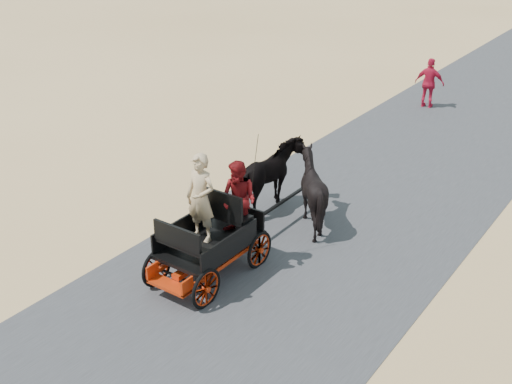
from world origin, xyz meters
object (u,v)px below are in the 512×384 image
Objects in this scene: carriage at (209,259)px; horse_left at (272,179)px; horse_right at (312,190)px; pedestrian at (429,83)px.

carriage is 1.20× the size of horse_left.
horse_left reaches higher than carriage.
horse_right is at bearing -180.00° from horse_left.
horse_right is at bearing 79.61° from carriage.
carriage is 1.41× the size of horse_right.
pedestrian reaches higher than horse_right.
horse_right is (1.10, 0.00, 0.00)m from horse_left.
carriage is at bearing 79.61° from horse_right.
pedestrian reaches higher than horse_left.
horse_left is 1.16× the size of pedestrian.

